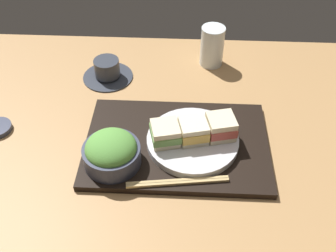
% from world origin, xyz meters
% --- Properties ---
extents(ground_plane, '(1.40, 1.00, 0.03)m').
position_xyz_m(ground_plane, '(0.00, 0.00, -0.01)').
color(ground_plane, tan).
extents(serving_tray, '(0.44, 0.29, 0.02)m').
position_xyz_m(serving_tray, '(0.01, 0.02, 0.01)').
color(serving_tray, black).
rests_on(serving_tray, ground_plane).
extents(sandwich_plate, '(0.22, 0.22, 0.02)m').
position_xyz_m(sandwich_plate, '(0.05, 0.01, 0.03)').
color(sandwich_plate, silver).
rests_on(sandwich_plate, serving_tray).
extents(sandwich_near, '(0.08, 0.08, 0.05)m').
position_xyz_m(sandwich_near, '(-0.01, -0.00, 0.06)').
color(sandwich_near, beige).
rests_on(sandwich_near, sandwich_plate).
extents(sandwich_middle, '(0.08, 0.08, 0.05)m').
position_xyz_m(sandwich_middle, '(0.05, 0.01, 0.06)').
color(sandwich_middle, '#EFE5C1').
rests_on(sandwich_middle, sandwich_plate).
extents(sandwich_far, '(0.08, 0.08, 0.05)m').
position_xyz_m(sandwich_far, '(0.12, 0.03, 0.06)').
color(sandwich_far, beige).
rests_on(sandwich_far, sandwich_plate).
extents(salad_bowl, '(0.13, 0.13, 0.08)m').
position_xyz_m(salad_bowl, '(-0.13, -0.06, 0.05)').
color(salad_bowl, '#33384C').
rests_on(salad_bowl, serving_tray).
extents(chopsticks_pair, '(0.22, 0.04, 0.01)m').
position_xyz_m(chopsticks_pair, '(0.02, -0.11, 0.02)').
color(chopsticks_pair, tan).
rests_on(chopsticks_pair, serving_tray).
extents(coffee_cup, '(0.14, 0.14, 0.06)m').
position_xyz_m(coffee_cup, '(-0.19, 0.28, 0.02)').
color(coffee_cup, '#333842').
rests_on(coffee_cup, ground_plane).
extents(drinking_glass, '(0.07, 0.07, 0.12)m').
position_xyz_m(drinking_glass, '(0.11, 0.37, 0.06)').
color(drinking_glass, silver).
rests_on(drinking_glass, ground_plane).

